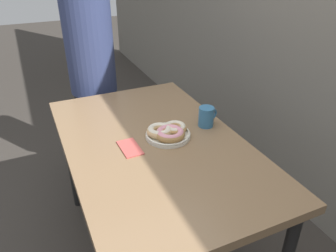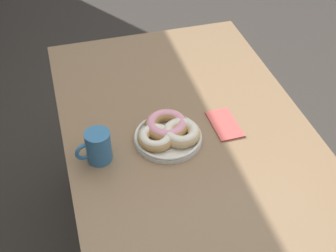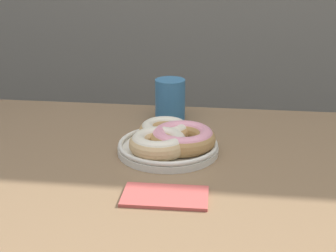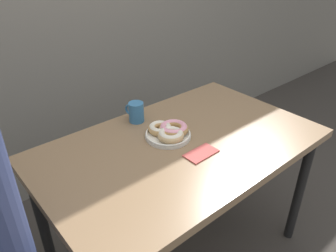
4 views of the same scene
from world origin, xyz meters
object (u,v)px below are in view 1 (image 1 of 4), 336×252
object	(u,v)px
person_figure	(92,76)
napkin	(130,148)
coffee_mug	(207,116)
donut_plate	(168,132)
dining_table	(155,155)

from	to	relation	value
person_figure	napkin	size ratio (longest dim) A/B	9.78
coffee_mug	napkin	bearing A→B (deg)	-84.11
donut_plate	napkin	distance (m)	0.20
coffee_mug	person_figure	bearing A→B (deg)	-155.75
dining_table	person_figure	size ratio (longest dim) A/B	0.87
dining_table	napkin	xyz separation A→B (m)	(0.01, -0.12, 0.08)
donut_plate	napkin	size ratio (longest dim) A/B	1.62
donut_plate	coffee_mug	xyz separation A→B (m)	(-0.03, 0.23, 0.02)
person_figure	napkin	world-z (taller)	person_figure
donut_plate	coffee_mug	bearing A→B (deg)	96.90
donut_plate	coffee_mug	size ratio (longest dim) A/B	2.20
dining_table	person_figure	bearing A→B (deg)	-174.38
dining_table	person_figure	xyz separation A→B (m)	(-0.90, -0.09, 0.11)
napkin	dining_table	bearing A→B (deg)	93.55
dining_table	donut_plate	distance (m)	0.13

